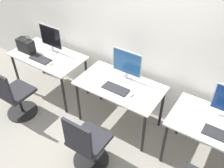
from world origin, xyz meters
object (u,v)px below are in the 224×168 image
Objects in this scene: keyboard_right at (220,135)px; office_chair_left at (15,97)px; keyboard_center at (116,89)px; mouse_left at (51,63)px; handbag at (26,45)px; keyboard_left at (40,59)px; office_chair_center at (87,146)px; monitor_left at (51,38)px; monitor_center at (127,65)px; mouse_center at (131,94)px.

office_chair_left is at bearing -168.20° from keyboard_right.
keyboard_right is at bearing -1.48° from keyboard_center.
mouse_left is 0.76m from office_chair_left.
handbag is at bearing 116.53° from office_chair_left.
keyboard_left is 0.24m from mouse_left.
office_chair_left is at bearing 175.59° from office_chair_center.
handbag is (-1.80, 0.75, 0.49)m from office_chair_center.
keyboard_left and keyboard_right have the same top height.
monitor_left is at bearing 33.25° from handbag.
office_chair_center is 2.46× the size of keyboard_right.
keyboard_right is 1.22× the size of handbag.
office_chair_center is (0.06, -1.02, -0.62)m from monitor_center.
office_chair_center is 2.02m from handbag.
office_chair_center reaches higher than keyboard_center.
mouse_center is at bearing -0.12° from handbag.
office_chair_center is (1.21, -0.70, -0.39)m from mouse_left.
mouse_center is 0.10× the size of office_chair_center.
keyboard_center is 1.75m from handbag.
office_chair_center is 3.00× the size of handbag.
handbag is (-0.60, 0.05, 0.10)m from mouse_left.
mouse_left and mouse_center have the same top height.
monitor_center is at bearing 32.35° from office_chair_left.
monitor_left is 1.25× the size of keyboard_right.
office_chair_center is at bearing -34.36° from monitor_left.
keyboard_right is at bearing 27.85° from office_chair_center.
handbag is at bearing 179.60° from keyboard_center.
office_chair_center is at bearing -4.41° from office_chair_left.
mouse_center is (1.63, 0.05, 0.01)m from keyboard_left.
monitor_left and monitor_center have the same top height.
office_chair_left is 1.83m from mouse_center.
monitor_left is at bearing 169.86° from keyboard_center.
monitor_left is at bearing 145.64° from office_chair_center.
handbag reaches higher than mouse_left.
mouse_left is at bearing 149.87° from office_chair_center.
handbag is at bearing 157.38° from office_chair_center.
office_chair_center reaches higher than keyboard_left.
mouse_left is 0.25× the size of keyboard_right.
mouse_left is 1.15m from keyboard_center.
monitor_left is 1.07m from office_chair_left.
mouse_left is at bearing -178.02° from mouse_center.
monitor_left is 0.44m from mouse_left.
monitor_center is 1.77m from handbag.
keyboard_left is at bearing -166.99° from monitor_center.
monitor_left is 5.07× the size of mouse_center.
mouse_left is 0.20× the size of monitor_center.
office_chair_center is (1.44, -0.70, -0.39)m from keyboard_left.
monitor_center is 1.52× the size of handbag.
keyboard_left is 0.41× the size of office_chair_left.
monitor_center is at bearing 93.16° from office_chair_center.
office_chair_left is 0.87m from handbag.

